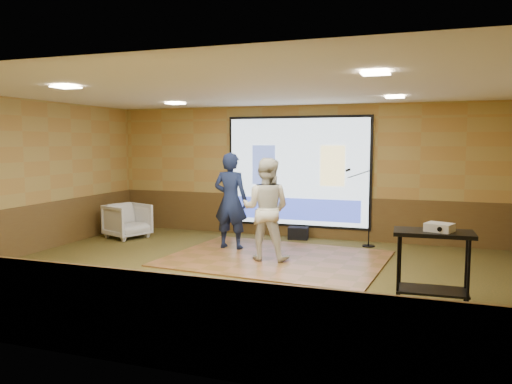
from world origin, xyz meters
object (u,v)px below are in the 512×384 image
(player_left, at_px, (231,201))
(duffel_bag, at_px, (298,233))
(mic_stand, at_px, (366,223))
(banquet_chair, at_px, (127,221))
(player_right, at_px, (266,209))
(projector_screen, at_px, (298,173))
(av_table, at_px, (433,254))
(projector, at_px, (439,227))
(dance_floor, at_px, (276,258))

(player_left, xyz_separation_m, duffel_bag, (1.03, 1.48, -0.86))
(mic_stand, relative_size, banquet_chair, 1.91)
(duffel_bag, bearing_deg, player_left, -124.70)
(player_left, relative_size, player_right, 1.04)
(projector_screen, xyz_separation_m, player_left, (-0.94, -1.71, -0.48))
(av_table, bearing_deg, mic_stand, 109.00)
(projector, height_order, banquet_chair, projector)
(player_right, distance_m, banquet_chair, 3.85)
(dance_floor, xyz_separation_m, av_table, (2.73, -2.04, 0.73))
(player_right, bearing_deg, player_left, -37.73)
(projector_screen, height_order, duffel_bag, projector_screen)
(av_table, height_order, projector, projector)
(mic_stand, bearing_deg, player_left, -141.39)
(banquet_chair, height_order, duffel_bag, banquet_chair)
(dance_floor, xyz_separation_m, mic_stand, (1.44, 1.72, 0.48))
(mic_stand, height_order, duffel_bag, mic_stand)
(dance_floor, bearing_deg, player_right, -128.19)
(player_left, distance_m, duffel_bag, 2.00)
(player_left, bearing_deg, banquet_chair, -7.45)
(dance_floor, relative_size, player_left, 2.01)
(player_left, xyz_separation_m, mic_stand, (2.56, 1.20, -0.50))
(player_left, bearing_deg, mic_stand, -154.48)
(dance_floor, height_order, player_right, player_right)
(banquet_chair, bearing_deg, dance_floor, -81.19)
(mic_stand, relative_size, duffel_bag, 3.73)
(av_table, xyz_separation_m, banquet_chair, (-6.53, 2.91, -0.35))
(player_left, bearing_deg, duffel_bag, -124.41)
(dance_floor, xyz_separation_m, duffel_bag, (-0.09, 1.99, 0.12))
(projector, bearing_deg, projector_screen, 145.04)
(banquet_chair, xyz_separation_m, duffel_bag, (3.71, 1.12, -0.25))
(player_left, relative_size, av_table, 1.86)
(projector, distance_m, mic_stand, 4.05)
(av_table, relative_size, projector, 3.24)
(duffel_bag, bearing_deg, mic_stand, -10.35)
(mic_stand, height_order, banquet_chair, mic_stand)
(player_right, xyz_separation_m, av_table, (2.87, -1.86, -0.22))
(player_right, bearing_deg, mic_stand, -132.31)
(player_right, bearing_deg, projector_screen, -91.65)
(player_left, xyz_separation_m, av_table, (3.85, -2.55, -0.26))
(mic_stand, bearing_deg, banquet_chair, -157.52)
(player_right, bearing_deg, projector, 145.06)
(player_right, xyz_separation_m, duffel_bag, (0.05, 2.17, -0.82))
(player_right, height_order, projector, player_right)
(projector_screen, relative_size, projector, 10.35)
(dance_floor, distance_m, av_table, 3.49)
(mic_stand, distance_m, duffel_bag, 1.59)
(player_left, bearing_deg, av_table, 146.76)
(dance_floor, bearing_deg, av_table, -36.72)
(projector_screen, height_order, projector, projector_screen)
(av_table, xyz_separation_m, duffel_bag, (-2.82, 4.03, -0.61))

